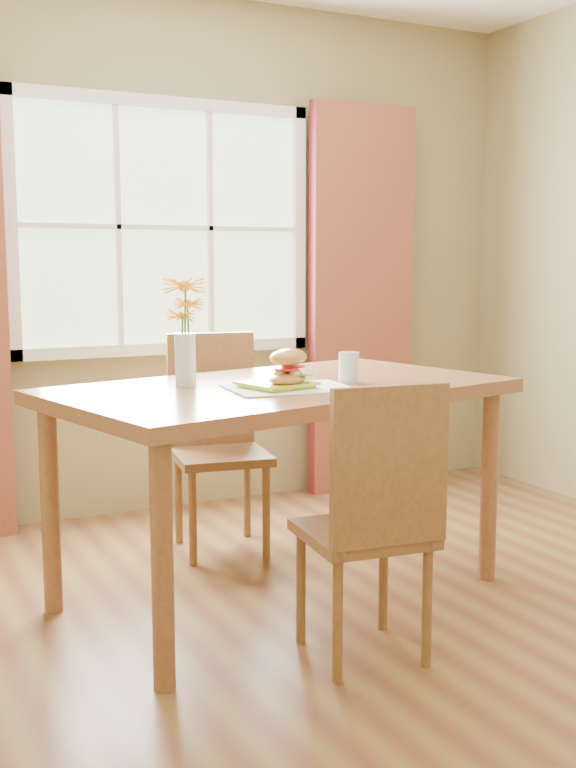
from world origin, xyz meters
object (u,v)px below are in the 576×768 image
at_px(dining_table, 281,406).
at_px(water_glass, 349,368).
at_px(chair_near, 374,512).
at_px(chair_far, 216,431).
at_px(croissant_sandwich, 288,367).
at_px(flower_vase, 185,321).

relative_size(dining_table, water_glass, 15.90).
distance_m(chair_near, chair_far, 1.41).
bearing_deg(croissant_sandwich, flower_vase, 105.61).
xyz_separation_m(chair_far, water_glass, (0.24, -0.79, 0.37)).
xyz_separation_m(chair_near, chair_far, (0.02, 1.41, 0.02)).
bearing_deg(flower_vase, chair_near, -67.37).
relative_size(chair_near, flower_vase, 2.28).
relative_size(water_glass, flower_vase, 0.29).
relative_size(chair_far, croissant_sandwich, 4.52).
height_order(croissant_sandwich, water_glass, croissant_sandwich).
bearing_deg(water_glass, chair_far, 106.99).
xyz_separation_m(dining_table, flower_vase, (-0.35, 0.11, 0.34)).
xyz_separation_m(chair_far, flower_vase, (-0.36, -0.59, 0.56)).
distance_m(water_glass, flower_vase, 0.67).
distance_m(croissant_sandwich, water_glass, 0.31).
bearing_deg(chair_near, chair_far, 95.37).
distance_m(dining_table, chair_near, 0.74).
distance_m(dining_table, chair_far, 0.74).
distance_m(dining_table, croissant_sandwich, 0.24).
bearing_deg(chair_far, water_glass, -63.73).
height_order(chair_near, water_glass, water_glass).
bearing_deg(dining_table, croissant_sandwich, -118.40).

